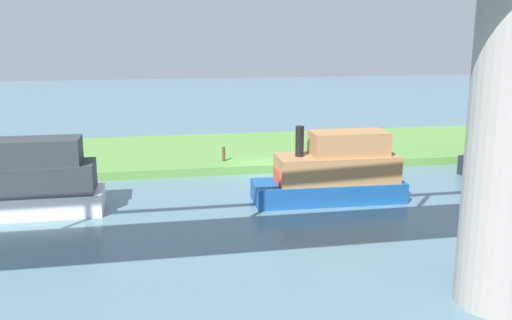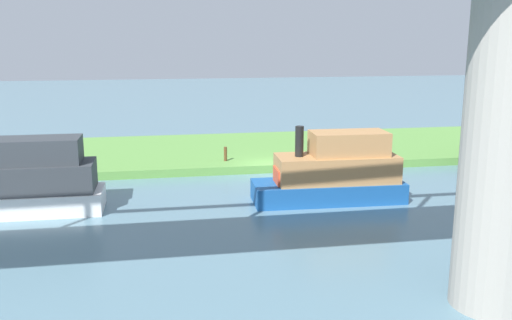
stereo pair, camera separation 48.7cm
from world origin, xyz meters
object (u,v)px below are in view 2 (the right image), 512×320
object	(u,v)px
riverboat_paddlewheel	(24,183)
mooring_post	(225,154)
bridge_pylon	(508,140)
person_on_bank	(333,143)
motorboat_white	(333,173)

from	to	relation	value
riverboat_paddlewheel	mooring_post	bearing A→B (deg)	-144.80
bridge_pylon	mooring_post	xyz separation A→B (m)	(5.99, -19.90, -4.32)
person_on_bank	motorboat_white	bearing A→B (deg)	72.34
mooring_post	motorboat_white	world-z (taller)	motorboat_white
bridge_pylon	motorboat_white	bearing A→B (deg)	-83.02
mooring_post	motorboat_white	distance (m)	9.27
mooring_post	riverboat_paddlewheel	xyz separation A→B (m)	(10.52, 7.42, 0.51)
motorboat_white	riverboat_paddlewheel	size ratio (longest dim) A/B	1.00
person_on_bank	motorboat_white	distance (m)	9.53
mooring_post	motorboat_white	size ratio (longest dim) A/B	0.12
person_on_bank	mooring_post	world-z (taller)	person_on_bank
bridge_pylon	person_on_bank	xyz separation A→B (m)	(-1.44, -20.91, -4.08)
mooring_post	riverboat_paddlewheel	world-z (taller)	riverboat_paddlewheel
motorboat_white	riverboat_paddlewheel	distance (m)	15.08
motorboat_white	bridge_pylon	bearing A→B (deg)	96.98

